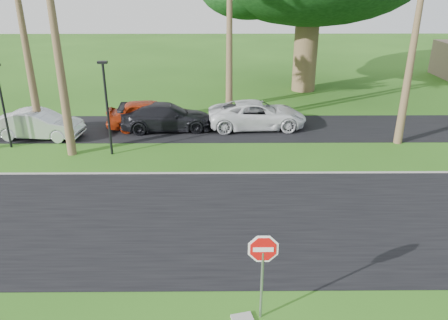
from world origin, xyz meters
The scene contains 12 objects.
ground centered at (0.00, 0.00, 0.00)m, with size 120.00×120.00×0.00m, color #255114.
road centered at (0.00, 2.00, 0.01)m, with size 120.00×8.00×0.02m, color black.
parking_strip centered at (0.00, 12.50, 0.01)m, with size 120.00×5.00×0.02m, color black.
curb centered at (0.00, 6.05, 0.03)m, with size 120.00×0.12×0.06m, color gray.
stop_sign_near centered at (0.50, -3.00, 1.77)m, with size 1.05×0.07×2.62m.
streetlight_left centered at (-11.50, 9.50, 2.50)m, with size 0.45×0.25×4.34m.
streetlight_right centered at (-6.00, 8.50, 2.65)m, with size 0.45×0.25×4.64m.
car_silver centered at (-10.48, 10.90, 0.78)m, with size 1.64×4.71×1.55m, color silver.
car_red centered at (-4.63, 12.56, 0.85)m, with size 2.00×4.97×1.69m, color #A02A0D.
car_dark centered at (-3.64, 12.28, 0.77)m, with size 2.16×5.32×1.54m, color black.
car_minivan centered at (1.62, 12.58, 0.79)m, with size 2.62×5.69×1.58m, color silver.
utility_slab centered at (0.02, -3.09, 0.03)m, with size 0.55×0.35×0.06m, color gray.
Camera 1 is at (-0.53, -11.94, 8.19)m, focal length 35.00 mm.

